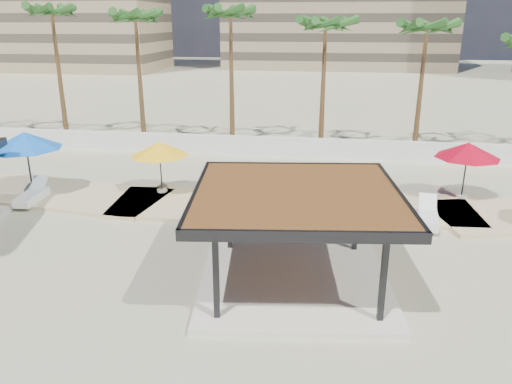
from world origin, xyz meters
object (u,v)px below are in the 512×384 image
(lounger_c, at_px, (428,217))
(pavilion_central, at_px, (296,229))
(lounger_a, at_px, (32,196))
(umbrella_c, at_px, (468,151))
(lounger_b, at_px, (352,214))

(lounger_c, bearing_deg, pavilion_central, 144.52)
(pavilion_central, bearing_deg, lounger_a, 149.30)
(lounger_c, bearing_deg, umbrella_c, -25.14)
(lounger_a, xyz_separation_m, lounger_b, (14.43, -0.01, -0.03))
(pavilion_central, height_order, lounger_a, pavilion_central)
(lounger_b, bearing_deg, lounger_c, -74.24)
(lounger_a, bearing_deg, lounger_b, -94.36)
(pavilion_central, height_order, umbrella_c, pavilion_central)
(lounger_a, bearing_deg, umbrella_c, -84.60)
(pavilion_central, distance_m, lounger_c, 7.61)
(umbrella_c, height_order, lounger_b, umbrella_c)
(lounger_c, bearing_deg, lounger_a, 96.86)
(pavilion_central, xyz_separation_m, lounger_a, (-12.43, 5.51, -1.50))
(umbrella_c, relative_size, lounger_c, 1.24)
(pavilion_central, height_order, lounger_b, pavilion_central)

